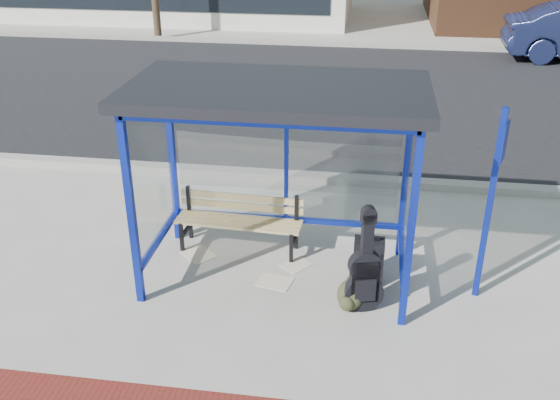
% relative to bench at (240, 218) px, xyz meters
% --- Properties ---
extents(ground, '(120.00, 120.00, 0.00)m').
position_rel_bench_xyz_m(ground, '(0.60, -0.61, -0.44)').
color(ground, '#B2ADA0').
rests_on(ground, ground).
extents(curb_near, '(60.00, 0.25, 0.12)m').
position_rel_bench_xyz_m(curb_near, '(0.60, 2.29, -0.38)').
color(curb_near, gray).
rests_on(curb_near, ground).
extents(street_asphalt, '(60.00, 10.00, 0.00)m').
position_rel_bench_xyz_m(street_asphalt, '(0.60, 7.39, -0.44)').
color(street_asphalt, black).
rests_on(street_asphalt, ground).
extents(curb_far, '(60.00, 0.25, 0.12)m').
position_rel_bench_xyz_m(curb_far, '(0.60, 12.49, -0.38)').
color(curb_far, gray).
rests_on(curb_far, ground).
extents(far_sidewalk, '(60.00, 4.00, 0.01)m').
position_rel_bench_xyz_m(far_sidewalk, '(0.60, 14.39, -0.44)').
color(far_sidewalk, '#B2ADA0').
rests_on(far_sidewalk, ground).
extents(bus_shelter, '(3.30, 1.80, 2.42)m').
position_rel_bench_xyz_m(bus_shelter, '(0.60, -0.54, 1.63)').
color(bus_shelter, '#0E21A0').
rests_on(bus_shelter, ground).
extents(bench, '(1.67, 0.48, 0.78)m').
position_rel_bench_xyz_m(bench, '(0.00, 0.00, 0.00)').
color(bench, black).
rests_on(bench, ground).
extents(guitar_bag, '(0.47, 0.25, 1.23)m').
position_rel_bench_xyz_m(guitar_bag, '(1.66, -1.16, 0.01)').
color(guitar_bag, black).
rests_on(guitar_bag, ground).
extents(suitcase, '(0.36, 0.24, 0.63)m').
position_rel_bench_xyz_m(suitcase, '(1.70, -0.58, -0.15)').
color(suitcase, black).
rests_on(suitcase, ground).
extents(backpack, '(0.36, 0.34, 0.37)m').
position_rel_bench_xyz_m(backpack, '(1.51, -1.18, -0.27)').
color(backpack, '#2B2D19').
rests_on(backpack, ground).
extents(sign_post, '(0.14, 0.28, 2.31)m').
position_rel_bench_xyz_m(sign_post, '(2.99, -0.67, 0.86)').
color(sign_post, navy).
rests_on(sign_post, ground).
extents(newspaper_a, '(0.54, 0.53, 0.01)m').
position_rel_bench_xyz_m(newspaper_a, '(-0.51, -0.27, -0.44)').
color(newspaper_a, white).
rests_on(newspaper_a, ground).
extents(newspaper_b, '(0.46, 0.40, 0.01)m').
position_rel_bench_xyz_m(newspaper_b, '(0.59, -0.76, -0.44)').
color(newspaper_b, white).
rests_on(newspaper_b, ground).
extents(newspaper_c, '(0.45, 0.46, 0.01)m').
position_rel_bench_xyz_m(newspaper_c, '(0.80, -0.33, -0.44)').
color(newspaper_c, white).
rests_on(newspaper_c, ground).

